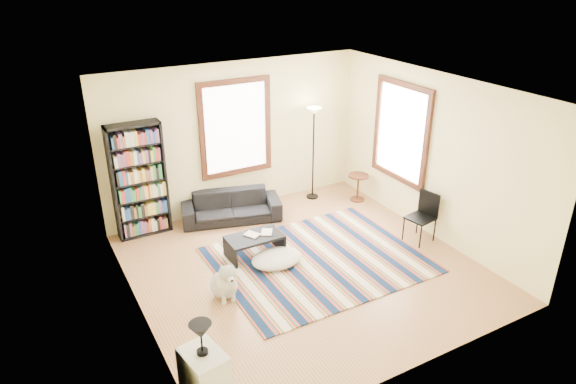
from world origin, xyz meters
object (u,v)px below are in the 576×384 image
bookshelf (139,181)px  floor_lamp (313,154)px  sofa (231,207)px  dog (223,278)px  side_table (358,188)px  white_cabinet (205,379)px  floor_cushion (277,258)px  folding_chair (420,218)px  coffee_table (255,246)px

bookshelf → floor_lamp: 3.36m
bookshelf → sofa: bearing=-10.0°
bookshelf → dog: size_ratio=3.31×
bookshelf → dog: bookshelf is taller
side_table → white_cabinet: bearing=-142.8°
floor_cushion → floor_lamp: 2.73m
folding_chair → floor_cushion: bearing=158.4°
sofa → folding_chair: 3.37m
bookshelf → floor_lamp: size_ratio=1.08×
coffee_table → folding_chair: (2.66, -0.92, 0.25)m
coffee_table → floor_cushion: size_ratio=1.09×
folding_chair → white_cabinet: folding_chair is taller
sofa → white_cabinet: white_cabinet is taller
white_cabinet → sofa: bearing=52.8°
floor_lamp → folding_chair: (0.67, -2.38, -0.50)m
bookshelf → folding_chair: bookshelf is taller
bookshelf → floor_cushion: bookshelf is taller
side_table → floor_cushion: bearing=-152.6°
floor_cushion → white_cabinet: bearing=-133.2°
floor_cushion → folding_chair: (2.48, -0.51, 0.33)m
side_table → white_cabinet: 5.65m
dog → sofa: bearing=66.6°
bookshelf → white_cabinet: size_ratio=2.86×
white_cabinet → side_table: bearing=27.0°
floor_cushion → dog: size_ratio=1.37×
floor_lamp → side_table: floor_lamp is taller
floor_cushion → bookshelf: bearing=127.2°
floor_lamp → side_table: bearing=-37.5°
folding_chair → bookshelf: bearing=137.7°
sofa → bookshelf: bookshelf is taller
floor_lamp → coffee_table: bearing=-143.8°
floor_cushion → folding_chair: folding_chair is taller
sofa → dog: size_ratio=2.97×
sofa → floor_cushion: sofa is taller
sofa → bookshelf: 1.73m
folding_chair → white_cabinet: size_ratio=1.23×
coffee_table → floor_lamp: floor_lamp is taller
bookshelf → coffee_table: 2.28m
floor_lamp → side_table: (0.72, -0.55, -0.66)m
sofa → coffee_table: 1.37m
bookshelf → floor_cushion: bearing=-52.8°
side_table → white_cabinet: size_ratio=0.77×
floor_lamp → dog: floor_lamp is taller
folding_chair → white_cabinet: 4.73m
bookshelf → side_table: (4.07, -0.72, -0.73)m
bookshelf → side_table: size_ratio=3.70×
white_cabinet → dog: white_cabinet is taller
sofa → floor_cushion: bearing=-73.7°
dog → coffee_table: bearing=44.4°
bookshelf → white_cabinet: (-0.43, -4.14, -0.65)m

